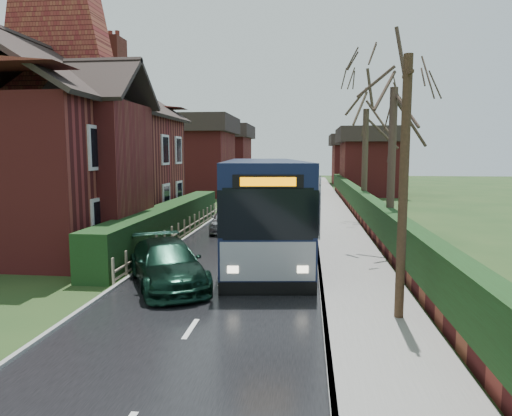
# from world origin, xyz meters

# --- Properties ---
(ground) EXTENTS (140.00, 140.00, 0.00)m
(ground) POSITION_xyz_m (0.00, 0.00, 0.00)
(ground) COLOR #34471E
(ground) RESTS_ON ground
(road) EXTENTS (6.00, 100.00, 0.02)m
(road) POSITION_xyz_m (0.00, 10.00, 0.01)
(road) COLOR black
(road) RESTS_ON ground
(pavement) EXTENTS (2.50, 100.00, 0.14)m
(pavement) POSITION_xyz_m (4.25, 10.00, 0.07)
(pavement) COLOR slate
(pavement) RESTS_ON ground
(kerb_right) EXTENTS (0.12, 100.00, 0.14)m
(kerb_right) POSITION_xyz_m (3.05, 10.00, 0.07)
(kerb_right) COLOR gray
(kerb_right) RESTS_ON ground
(kerb_left) EXTENTS (0.12, 100.00, 0.10)m
(kerb_left) POSITION_xyz_m (-3.05, 10.00, 0.05)
(kerb_left) COLOR gray
(kerb_left) RESTS_ON ground
(front_hedge) EXTENTS (1.20, 16.00, 1.60)m
(front_hedge) POSITION_xyz_m (-3.90, 5.00, 0.80)
(front_hedge) COLOR black
(front_hedge) RESTS_ON ground
(picket_fence) EXTENTS (0.10, 16.00, 0.90)m
(picket_fence) POSITION_xyz_m (-3.15, 5.00, 0.45)
(picket_fence) COLOR tan
(picket_fence) RESTS_ON ground
(right_wall_hedge) EXTENTS (0.60, 50.00, 1.80)m
(right_wall_hedge) POSITION_xyz_m (5.80, 10.00, 1.02)
(right_wall_hedge) COLOR maroon
(right_wall_hedge) RESTS_ON ground
(brick_house) EXTENTS (9.30, 14.60, 10.30)m
(brick_house) POSITION_xyz_m (-8.73, 4.78, 4.38)
(brick_house) COLOR maroon
(brick_house) RESTS_ON ground
(bus) EXTENTS (4.25, 12.53, 3.73)m
(bus) POSITION_xyz_m (0.80, 2.68, 1.85)
(bus) COLOR black
(bus) RESTS_ON ground
(car_silver) EXTENTS (1.70, 3.80, 1.27)m
(car_silver) POSITION_xyz_m (-1.50, 7.22, 0.63)
(car_silver) COLOR silver
(car_silver) RESTS_ON ground
(car_green) EXTENTS (3.82, 4.98, 1.34)m
(car_green) POSITION_xyz_m (-1.60, -2.61, 0.67)
(car_green) COLOR black
(car_green) RESTS_ON ground
(car_distant) EXTENTS (2.03, 4.20, 1.33)m
(car_distant) POSITION_xyz_m (2.00, 36.10, 0.66)
(car_distant) COLOR black
(car_distant) RESTS_ON ground
(bus_stop_sign) EXTENTS (0.08, 0.45, 2.97)m
(bus_stop_sign) POSITION_xyz_m (3.20, 5.65, 1.96)
(bus_stop_sign) COLOR slate
(bus_stop_sign) RESTS_ON ground
(telegraph_pole) EXTENTS (0.21, 0.80, 6.20)m
(telegraph_pole) POSITION_xyz_m (4.80, -5.00, 3.14)
(telegraph_pole) COLOR #2F2015
(telegraph_pole) RESTS_ON ground
(tree_right_near) EXTENTS (4.39, 4.39, 9.47)m
(tree_right_near) POSITION_xyz_m (6.00, 3.34, 7.08)
(tree_right_near) COLOR #362820
(tree_right_near) RESTS_ON ground
(tree_right_far) EXTENTS (4.89, 4.89, 9.45)m
(tree_right_far) POSITION_xyz_m (6.00, 12.11, 7.06)
(tree_right_far) COLOR #372B20
(tree_right_far) RESTS_ON ground
(tree_house_side) EXTENTS (4.07, 4.07, 9.24)m
(tree_house_side) POSITION_xyz_m (-8.31, 15.06, 6.91)
(tree_house_side) COLOR #352A1F
(tree_house_side) RESTS_ON ground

